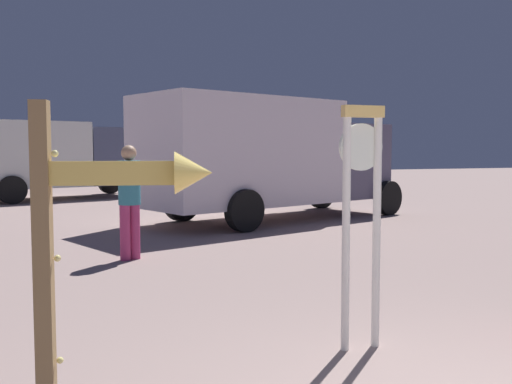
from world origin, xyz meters
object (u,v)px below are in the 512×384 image
object	(u,v)px
standing_clock	(361,202)
arrow_sign	(107,224)
box_truck_far	(46,156)
box_truck_near	(265,155)
person_distant	(129,196)

from	to	relation	value
standing_clock	arrow_sign	xyz separation A→B (m)	(-2.25, -0.91, 0.02)
standing_clock	arrow_sign	distance (m)	2.42
standing_clock	arrow_sign	size ratio (longest dim) A/B	1.05
box_truck_far	box_truck_near	bearing A→B (deg)	-59.61
person_distant	arrow_sign	bearing A→B (deg)	-99.77
arrow_sign	box_truck_near	bearing A→B (deg)	63.53
standing_clock	box_truck_near	world-z (taller)	box_truck_near
standing_clock	box_truck_near	xyz separation A→B (m)	(2.61, 8.84, 0.31)
standing_clock	box_truck_far	size ratio (longest dim) A/B	0.32
standing_clock	arrow_sign	world-z (taller)	standing_clock
standing_clock	box_truck_far	world-z (taller)	box_truck_far
person_distant	box_truck_far	xyz separation A→B (m)	(-1.01, 12.27, 0.50)
standing_clock	box_truck_near	bearing A→B (deg)	73.55
box_truck_near	box_truck_far	world-z (taller)	box_truck_near
box_truck_near	box_truck_far	size ratio (longest dim) A/B	1.10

